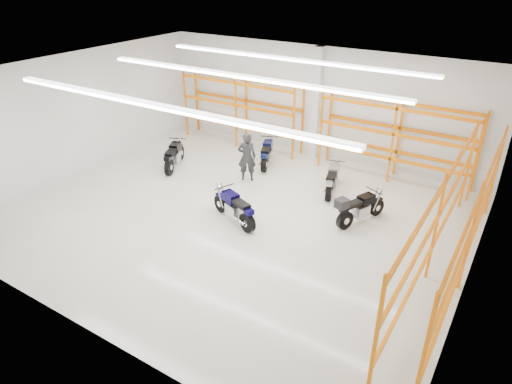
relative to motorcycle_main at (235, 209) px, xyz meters
The scene contains 12 objects.
ground 0.67m from the motorcycle_main, 126.96° to the left, with size 14.00×14.00×0.00m, color beige.
room_shell 2.83m from the motorcycle_main, 125.15° to the left, with size 14.02×12.02×4.51m.
motorcycle_main is the anchor object (origin of this frame).
motorcycle_back_a 4.95m from the motorcycle_main, 153.76° to the left, with size 1.04×2.01×1.05m.
motorcycle_back_b 4.63m from the motorcycle_main, 108.64° to the left, with size 0.97×1.99×1.02m.
motorcycle_back_c 3.93m from the motorcycle_main, 64.09° to the left, with size 0.80×2.01×1.01m.
motorcycle_back_d 3.81m from the motorcycle_main, 31.43° to the left, with size 1.07×2.01×1.08m.
standing_man 3.18m from the motorcycle_main, 116.45° to the left, with size 0.68×0.45×1.86m, color black.
structural_column 6.44m from the motorcycle_main, 92.57° to the left, with size 0.32×0.32×4.50m, color white.
pallet_racking_back_left 7.03m from the motorcycle_main, 122.16° to the left, with size 5.67×0.87×3.00m.
pallet_racking_back_right 6.76m from the motorcycle_main, 61.91° to the left, with size 5.67×0.87×3.00m.
pallet_racking_side 6.35m from the motorcycle_main, ahead, with size 0.87×9.07×3.00m.
Camera 1 is at (7.42, -10.52, 7.46)m, focal length 32.00 mm.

